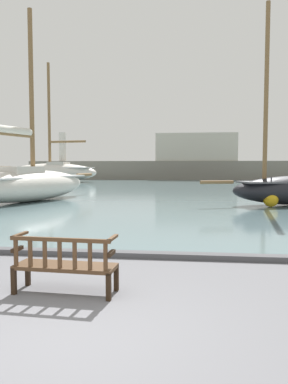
{
  "coord_description": "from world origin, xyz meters",
  "views": [
    {
      "loc": [
        1.48,
        -4.15,
        2.01
      ],
      "look_at": [
        -0.22,
        10.0,
        1.0
      ],
      "focal_mm": 35.0,
      "sensor_mm": 36.0,
      "label": 1
    }
  ],
  "objects_px": {
    "sailboat_far_starboard": "(52,171)",
    "sailboat_centre_channel": "(30,183)",
    "park_bench": "(65,264)",
    "channel_buoy": "(271,199)"
  },
  "relations": [
    {
      "from": "park_bench",
      "to": "channel_buoy",
      "type": "xyz_separation_m",
      "value": [
        5.74,
        12.4,
        -0.04
      ]
    },
    {
      "from": "park_bench",
      "to": "sailboat_far_starboard",
      "type": "height_order",
      "value": "sailboat_far_starboard"
    },
    {
      "from": "sailboat_far_starboard",
      "to": "sailboat_centre_channel",
      "type": "relative_size",
      "value": 1.34
    },
    {
      "from": "sailboat_far_starboard",
      "to": "channel_buoy",
      "type": "distance_m",
      "value": 32.45
    },
    {
      "from": "sailboat_centre_channel",
      "to": "channel_buoy",
      "type": "xyz_separation_m",
      "value": [
        12.35,
        -1.33,
        -0.65
      ]
    },
    {
      "from": "sailboat_far_starboard",
      "to": "channel_buoy",
      "type": "bearing_deg",
      "value": -51.61
    },
    {
      "from": "park_bench",
      "to": "sailboat_centre_channel",
      "type": "distance_m",
      "value": 15.25
    },
    {
      "from": "sailboat_far_starboard",
      "to": "sailboat_centre_channel",
      "type": "distance_m",
      "value": 25.33
    },
    {
      "from": "sailboat_far_starboard",
      "to": "channel_buoy",
      "type": "relative_size",
      "value": 10.11
    },
    {
      "from": "park_bench",
      "to": "sailboat_far_starboard",
      "type": "xyz_separation_m",
      "value": [
        -14.4,
        37.82,
        0.87
      ]
    }
  ]
}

